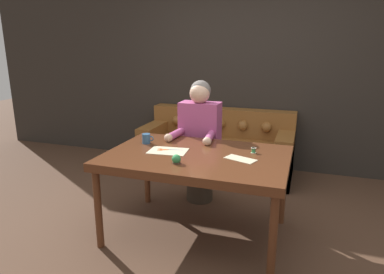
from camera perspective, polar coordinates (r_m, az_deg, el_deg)
The scene contains 11 objects.
ground_plane at distance 3.09m, azimuth 1.41°, elevation -16.45°, with size 16.00×16.00×0.00m, color #4C3323.
wall_back at distance 4.61m, azimuth 9.16°, elevation 10.94°, with size 8.00×0.06×2.60m.
dining_table at distance 2.86m, azimuth 0.79°, elevation -4.11°, with size 1.50×1.01×0.74m.
couch at distance 4.46m, azimuth 4.23°, elevation -2.15°, with size 1.90×0.80×0.81m.
person at distance 3.53m, azimuth 1.28°, elevation -0.80°, with size 0.46×0.58×1.28m.
pattern_paper_main at distance 2.92m, azimuth -4.02°, elevation -2.33°, with size 0.34×0.26×0.00m.
pattern_paper_offcut at distance 2.74m, azimuth 8.08°, elevation -3.65°, with size 0.27×0.20×0.00m.
scissors at distance 2.95m, azimuth -4.41°, elevation -2.15°, with size 0.23×0.13×0.01m.
mug at distance 3.17m, azimuth -7.60°, elevation -0.26°, with size 0.11×0.08×0.09m.
thread_spool at distance 2.91m, azimuth 10.23°, elevation -2.20°, with size 0.04×0.04×0.05m.
pin_cushion at distance 2.61m, azimuth -2.63°, elevation -3.74°, with size 0.07×0.07×0.07m.
Camera 1 is at (0.78, -2.52, 1.61)m, focal length 32.00 mm.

